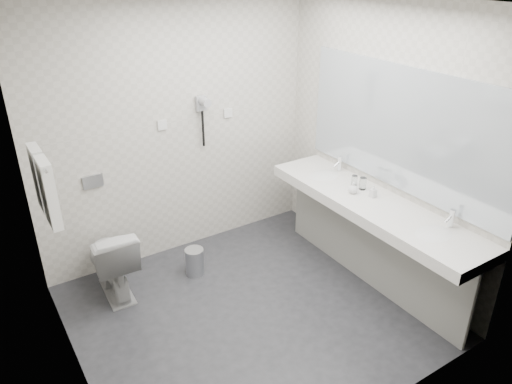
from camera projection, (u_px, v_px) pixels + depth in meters
floor at (251, 312)px, 4.20m from camera, size 2.80×2.80×0.00m
ceiling at (249, 2)px, 3.10m from camera, size 2.80×2.80×0.00m
wall_back at (177, 132)px, 4.63m from camera, size 2.80×0.00×2.80m
wall_front at (376, 264)px, 2.67m from camera, size 2.80×0.00×2.80m
wall_left at (56, 232)px, 2.97m from camera, size 0.00×2.60×2.60m
wall_right at (383, 145)px, 4.33m from camera, size 0.00×2.60×2.60m
vanity_counter at (372, 206)px, 4.24m from camera, size 0.55×2.20×0.10m
vanity_panel at (369, 246)px, 4.44m from camera, size 0.03×2.15×0.75m
vanity_post_near at (470, 308)px, 3.67m from camera, size 0.06×0.06×0.75m
vanity_post_far at (302, 202)px, 5.24m from camera, size 0.06×0.06×0.75m
mirror at (402, 130)px, 4.08m from camera, size 0.02×2.20×1.05m
basin_near at (433, 235)px, 3.74m from camera, size 0.40×0.31×0.05m
basin_far at (324, 176)px, 4.72m from camera, size 0.40×0.31×0.05m
faucet_near at (452, 218)px, 3.79m from camera, size 0.04×0.04×0.15m
faucet_far at (340, 164)px, 4.77m from camera, size 0.04×0.04×0.15m
soap_bottle_a at (373, 191)px, 4.26m from camera, size 0.06×0.06×0.11m
soap_bottle_b at (353, 188)px, 4.33m from camera, size 0.11×0.11×0.10m
glass_left at (363, 183)px, 4.40m from camera, size 0.08×0.08×0.11m
glass_right at (354, 180)px, 4.48m from camera, size 0.07×0.07×0.10m
toilet at (112, 260)px, 4.31m from camera, size 0.42×0.69×0.68m
flush_plate at (93, 182)px, 4.34m from camera, size 0.18×0.02×0.12m
pedal_bin at (195, 262)px, 4.65m from camera, size 0.19×0.19×0.25m
bin_lid at (194, 250)px, 4.60m from camera, size 0.18×0.18×0.02m
towel_rail at (37, 156)px, 3.28m from camera, size 0.02×0.62×0.02m
towel_near at (49, 193)px, 3.27m from camera, size 0.07×0.24×0.48m
towel_far at (40, 179)px, 3.48m from camera, size 0.07×0.24×0.48m
dryer_cradle at (201, 103)px, 4.62m from camera, size 0.10×0.04×0.14m
dryer_barrel at (204, 102)px, 4.55m from camera, size 0.08×0.14×0.08m
dryer_cord at (203, 129)px, 4.72m from camera, size 0.02×0.02×0.35m
switch_plate_a at (162, 125)px, 4.50m from camera, size 0.09×0.02×0.09m
switch_plate_b at (228, 113)px, 4.84m from camera, size 0.09×0.02×0.09m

